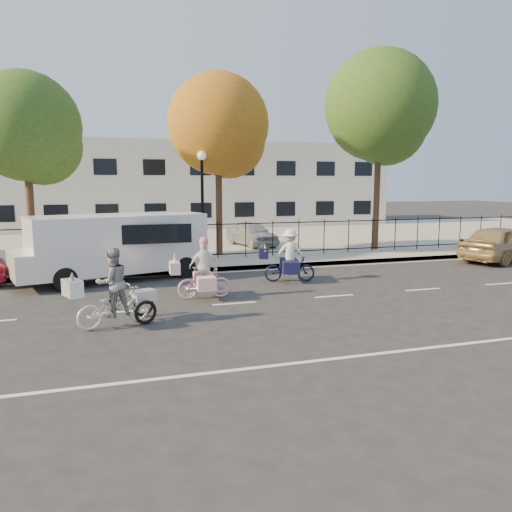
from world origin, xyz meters
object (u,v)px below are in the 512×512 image
object	(u,v)px
pedestrian	(56,248)
bull_bike	(289,261)
lamppost	(202,186)
lot_car_d	(252,234)
unicorn_bike	(203,276)
lot_car_c	(68,237)
white_van	(115,244)
zebra_trike	(114,296)
gold_sedan	(501,243)

from	to	relation	value
pedestrian	bull_bike	bearing A→B (deg)	127.98
lamppost	lot_car_d	bearing A→B (deg)	50.42
bull_bike	lot_car_d	bearing A→B (deg)	5.54
unicorn_bike	lot_car_d	size ratio (longest dim) A/B	0.50
pedestrian	lot_car_d	world-z (taller)	pedestrian
pedestrian	lot_car_c	world-z (taller)	pedestrian
bull_bike	white_van	bearing A→B (deg)	83.07
lamppost	zebra_trike	distance (m)	9.14
gold_sedan	pedestrian	xyz separation A→B (m)	(-17.41, 1.83, 0.25)
zebra_trike	lot_car_d	size ratio (longest dim) A/B	0.60
unicorn_bike	bull_bike	xyz separation A→B (m)	(3.19, 1.56, 0.05)
pedestrian	gold_sedan	bearing A→B (deg)	145.35
zebra_trike	white_van	bearing A→B (deg)	-23.85
lot_car_d	bull_bike	bearing A→B (deg)	-110.62
unicorn_bike	lot_car_c	distance (m)	10.52
pedestrian	lot_car_d	bearing A→B (deg)	-178.39
white_van	lot_car_c	xyz separation A→B (m)	(-1.84, 6.05, -0.33)
unicorn_bike	gold_sedan	xyz separation A→B (m)	(13.16, 2.95, 0.10)
unicorn_bike	bull_bike	world-z (taller)	unicorn_bike
lamppost	lot_car_c	world-z (taller)	lamppost
white_van	gold_sedan	xyz separation A→B (m)	(15.44, -0.69, -0.46)
lamppost	unicorn_bike	world-z (taller)	lamppost
gold_sedan	lot_car_c	xyz separation A→B (m)	(-17.27, 6.73, 0.13)
unicorn_bike	pedestrian	xyz separation A→B (m)	(-4.25, 4.78, 0.35)
white_van	lot_car_d	size ratio (longest dim) A/B	1.88
lamppost	gold_sedan	xyz separation A→B (m)	(11.98, -2.99, -2.36)
zebra_trike	gold_sedan	xyz separation A→B (m)	(15.65, 5.03, 0.05)
bull_bike	pedestrian	distance (m)	8.11
lamppost	lot_car_d	xyz separation A→B (m)	(3.21, 3.89, -2.36)
lamppost	bull_bike	distance (m)	5.38
gold_sedan	bull_bike	bearing A→B (deg)	76.82
lot_car_d	lot_car_c	bearing A→B (deg)	168.60
lamppost	unicorn_bike	bearing A→B (deg)	-101.21
bull_bike	white_van	xyz separation A→B (m)	(-5.46, 2.07, 0.51)
lot_car_c	gold_sedan	bearing A→B (deg)	-25.30
zebra_trike	pedestrian	xyz separation A→B (m)	(-1.76, 6.86, 0.30)
gold_sedan	lot_car_d	size ratio (longest dim) A/B	1.26
zebra_trike	white_van	world-z (taller)	white_van
unicorn_bike	lot_car_d	world-z (taller)	unicorn_bike
bull_bike	gold_sedan	xyz separation A→B (m)	(9.97, 1.38, 0.06)
gold_sedan	pedestrian	world-z (taller)	pedestrian
lot_car_d	zebra_trike	bearing A→B (deg)	-132.38
lamppost	zebra_trike	bearing A→B (deg)	-114.61
lamppost	bull_bike	xyz separation A→B (m)	(2.01, -4.37, -2.41)
bull_bike	gold_sedan	size ratio (longest dim) A/B	0.44
lot_car_c	lot_car_d	world-z (taller)	lot_car_c
white_van	lot_car_c	bearing A→B (deg)	91.36
unicorn_bike	pedestrian	size ratio (longest dim) A/B	1.04
lamppost	bull_bike	size ratio (longest dim) A/B	2.24
white_van	pedestrian	distance (m)	2.29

